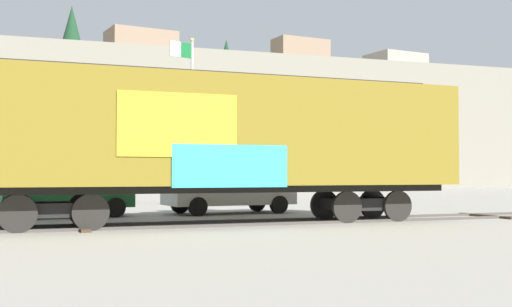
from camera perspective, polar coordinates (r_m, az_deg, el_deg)
The scene contains 7 objects.
ground_plane at distance 17.71m, azimuth -6.88°, elevation -6.39°, with size 260.00×260.00×0.00m, color gray.
track at distance 17.86m, azimuth -4.48°, elevation -6.23°, with size 60.02×3.82×0.08m.
freight_car at distance 17.96m, azimuth -3.18°, elevation 1.59°, with size 14.00×3.45×4.27m.
flagpole at distance 29.03m, azimuth -6.01°, elevation 4.64°, with size 1.21×0.60×7.57m.
hillside at distance 79.25m, azimuth -15.98°, elevation 2.08°, with size 128.11×39.88×17.51m.
parked_car_green at distance 21.91m, azimuth -16.62°, elevation -3.41°, with size 4.35×2.48×1.55m.
parked_car_silver at distance 23.04m, azimuth -2.44°, elevation -3.17°, with size 4.77×2.46×1.75m.
Camera 1 is at (-3.61, -17.28, 1.40)m, focal length 45.06 mm.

